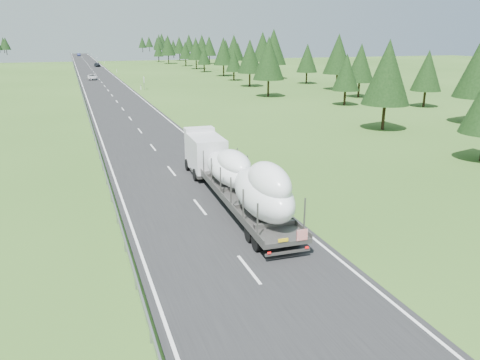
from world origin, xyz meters
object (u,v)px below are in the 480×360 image
object	(u,v)px
distant_van	(92,77)
distant_car_blue	(79,55)
distant_car_dark	(97,65)
boat_truck	(236,174)
highway_sign	(144,81)

from	to	relation	value
distant_van	distant_car_blue	distance (m)	152.99
distant_car_blue	distant_car_dark	bearing A→B (deg)	-92.03
boat_truck	distant_car_blue	world-z (taller)	boat_truck
highway_sign	distant_car_dark	world-z (taller)	highway_sign
distant_car_dark	boat_truck	bearing A→B (deg)	-95.35
boat_truck	highway_sign	bearing A→B (deg)	86.14
boat_truck	distant_van	xyz separation A→B (m)	(-4.05, 98.43, -1.44)
boat_truck	distant_car_dark	xyz separation A→B (m)	(0.28, 151.68, -1.37)
highway_sign	distant_van	world-z (taller)	highway_sign
boat_truck	distant_car_dark	size ratio (longest dim) A/B	4.17
boat_truck	distant_van	distance (m)	98.52
highway_sign	distant_car_blue	bearing A→B (deg)	92.64
boat_truck	distant_car_blue	xyz separation A→B (m)	(-3.51, 251.42, -1.37)
highway_sign	boat_truck	xyz separation A→B (m)	(-4.81, -71.29, 0.32)
distant_van	distant_car_blue	bearing A→B (deg)	89.23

